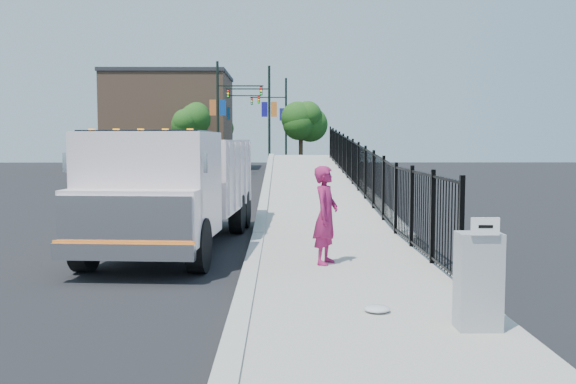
{
  "coord_description": "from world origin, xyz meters",
  "views": [
    {
      "loc": [
        0.57,
        -12.44,
        2.55
      ],
      "look_at": [
        0.74,
        2.0,
        1.37
      ],
      "focal_mm": 40.0,
      "sensor_mm": 36.0,
      "label": 1
    }
  ],
  "objects": [
    {
      "name": "light_pole_1",
      "position": [
        -0.57,
        35.44,
        4.36
      ],
      "size": [
        3.78,
        0.22,
        8.0
      ],
      "color": "black",
      "rests_on": "ground"
    },
    {
      "name": "sidewalk",
      "position": [
        1.93,
        -2.0,
        0.06
      ],
      "size": [
        3.55,
        12.0,
        0.12
      ],
      "primitive_type": "cube",
      "color": "#9E998E",
      "rests_on": "ground"
    },
    {
      "name": "debris",
      "position": [
        1.93,
        -3.57,
        0.17
      ],
      "size": [
        0.37,
        0.37,
        0.09
      ],
      "primitive_type": "ellipsoid",
      "color": "silver",
      "rests_on": "sidewalk"
    },
    {
      "name": "light_pole_3",
      "position": [
        0.76,
        44.87,
        4.36
      ],
      "size": [
        3.77,
        0.22,
        8.0
      ],
      "color": "black",
      "rests_on": "ground"
    },
    {
      "name": "building",
      "position": [
        -9.0,
        44.0,
        4.0
      ],
      "size": [
        10.0,
        10.0,
        8.0
      ],
      "primitive_type": "cube",
      "color": "#8C664C",
      "rests_on": "ground"
    },
    {
      "name": "worker",
      "position": [
        1.45,
        -0.03,
        1.08
      ],
      "size": [
        0.69,
        0.82,
        1.92
      ],
      "primitive_type": "imported",
      "rotation": [
        0.0,
        0.0,
        1.19
      ],
      "color": "#90194D",
      "rests_on": "sidewalk"
    },
    {
      "name": "light_pole_2",
      "position": [
        -4.01,
        42.74,
        4.36
      ],
      "size": [
        3.77,
        0.22,
        8.0
      ],
      "color": "black",
      "rests_on": "ground"
    },
    {
      "name": "utility_cabinet",
      "position": [
        3.1,
        -4.4,
        0.75
      ],
      "size": [
        0.55,
        0.4,
        1.25
      ],
      "primitive_type": "cube",
      "color": "gray",
      "rests_on": "sidewalk"
    },
    {
      "name": "truck",
      "position": [
        -1.9,
        2.55,
        1.55
      ],
      "size": [
        3.18,
        8.22,
        2.76
      ],
      "rotation": [
        0.0,
        0.0,
        -0.08
      ],
      "color": "black",
      "rests_on": "ground"
    },
    {
      "name": "light_pole_0",
      "position": [
        -3.51,
        32.75,
        4.36
      ],
      "size": [
        3.77,
        0.22,
        8.0
      ],
      "color": "black",
      "rests_on": "ground"
    },
    {
      "name": "tree_0",
      "position": [
        -5.93,
        36.88,
        3.94
      ],
      "size": [
        2.48,
        2.48,
        5.24
      ],
      "color": "#382314",
      "rests_on": "ground"
    },
    {
      "name": "ramp",
      "position": [
        2.12,
        16.0,
        0.0
      ],
      "size": [
        3.95,
        24.06,
        3.19
      ],
      "primitive_type": "cube",
      "rotation": [
        0.06,
        0.0,
        0.0
      ],
      "color": "#9E998E",
      "rests_on": "ground"
    },
    {
      "name": "tree_2",
      "position": [
        -5.4,
        49.95,
        3.95
      ],
      "size": [
        2.64,
        2.64,
        5.32
      ],
      "color": "#382314",
      "rests_on": "ground"
    },
    {
      "name": "iron_fence",
      "position": [
        3.55,
        12.0,
        0.9
      ],
      "size": [
        0.1,
        28.0,
        1.8
      ],
      "primitive_type": "cube",
      "color": "black",
      "rests_on": "ground"
    },
    {
      "name": "ground",
      "position": [
        0.0,
        0.0,
        0.0
      ],
      "size": [
        120.0,
        120.0,
        0.0
      ],
      "primitive_type": "plane",
      "color": "black",
      "rests_on": "ground"
    },
    {
      "name": "tree_1",
      "position": [
        2.25,
        40.75,
        3.95
      ],
      "size": [
        2.69,
        2.69,
        5.34
      ],
      "color": "#382314",
      "rests_on": "ground"
    },
    {
      "name": "arrow_sign",
      "position": [
        3.1,
        -4.62,
        1.48
      ],
      "size": [
        0.35,
        0.04,
        0.22
      ],
      "primitive_type": "cube",
      "color": "white",
      "rests_on": "utility_cabinet"
    },
    {
      "name": "curb",
      "position": [
        0.0,
        -2.0,
        0.08
      ],
      "size": [
        0.3,
        12.0,
        0.16
      ],
      "primitive_type": "cube",
      "color": "#ADAAA3",
      "rests_on": "ground"
    }
  ]
}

